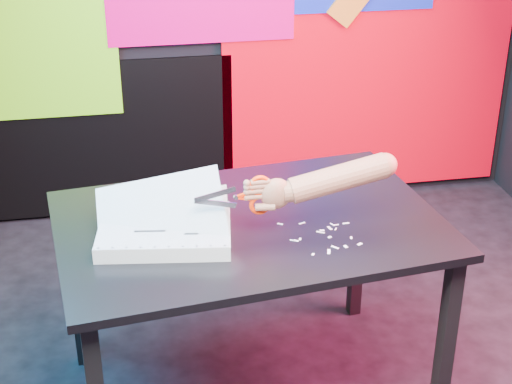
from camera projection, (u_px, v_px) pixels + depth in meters
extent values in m
cube|color=#222229|center=(313.00, 365.00, 3.18)|extent=(3.00, 3.00, 0.01)
cube|color=red|center=(369.00, 52.00, 4.20)|extent=(1.60, 0.02, 1.60)
cube|color=#74EE17|center=(38.00, 20.00, 3.80)|extent=(0.75, 0.02, 1.00)
cube|color=black|center=(111.00, 139.00, 4.15)|extent=(1.30, 0.02, 0.85)
cube|color=black|center=(75.00, 287.00, 3.04)|extent=(0.06, 0.06, 0.72)
cube|color=black|center=(445.00, 346.00, 2.71)|extent=(0.06, 0.06, 0.72)
cube|color=black|center=(358.00, 242.00, 3.35)|extent=(0.06, 0.06, 0.72)
cube|color=black|center=(249.00, 225.00, 2.71)|extent=(1.40, 1.02, 0.03)
cube|color=silver|center=(165.00, 231.00, 2.58)|extent=(0.47, 0.37, 0.05)
cube|color=white|center=(165.00, 224.00, 2.57)|extent=(0.47, 0.37, 0.00)
cube|color=white|center=(165.00, 223.00, 2.57)|extent=(0.45, 0.35, 0.13)
cube|color=white|center=(161.00, 215.00, 2.57)|extent=(0.42, 0.31, 0.23)
cylinder|color=#2C2C30|center=(98.00, 248.00, 2.43)|extent=(0.01, 0.01, 0.00)
cylinder|color=#2C2C30|center=(112.00, 248.00, 2.43)|extent=(0.01, 0.01, 0.00)
cylinder|color=#2C2C30|center=(126.00, 247.00, 2.43)|extent=(0.01, 0.01, 0.00)
cylinder|color=#2C2C30|center=(141.00, 247.00, 2.44)|extent=(0.01, 0.01, 0.00)
cylinder|color=#2C2C30|center=(155.00, 247.00, 2.44)|extent=(0.01, 0.01, 0.00)
cylinder|color=#2C2C30|center=(169.00, 247.00, 2.44)|extent=(0.01, 0.01, 0.00)
cylinder|color=#2C2C30|center=(183.00, 246.00, 2.44)|extent=(0.01, 0.01, 0.00)
cylinder|color=#2C2C30|center=(197.00, 246.00, 2.44)|extent=(0.01, 0.01, 0.00)
cylinder|color=#2C2C30|center=(211.00, 246.00, 2.44)|extent=(0.01, 0.01, 0.00)
cylinder|color=#2C2C30|center=(225.00, 245.00, 2.45)|extent=(0.01, 0.01, 0.00)
cylinder|color=#2C2C30|center=(110.00, 205.00, 2.69)|extent=(0.01, 0.01, 0.00)
cylinder|color=#2C2C30|center=(123.00, 205.00, 2.69)|extent=(0.01, 0.01, 0.00)
cylinder|color=#2C2C30|center=(136.00, 205.00, 2.70)|extent=(0.01, 0.01, 0.00)
cylinder|color=#2C2C30|center=(148.00, 204.00, 2.70)|extent=(0.01, 0.01, 0.00)
cylinder|color=#2C2C30|center=(161.00, 204.00, 2.70)|extent=(0.01, 0.01, 0.00)
cylinder|color=#2C2C30|center=(174.00, 204.00, 2.70)|extent=(0.01, 0.01, 0.00)
cylinder|color=#2C2C30|center=(186.00, 204.00, 2.70)|extent=(0.01, 0.01, 0.00)
cylinder|color=#2C2C30|center=(199.00, 203.00, 2.70)|extent=(0.01, 0.01, 0.00)
cylinder|color=#2C2C30|center=(212.00, 203.00, 2.71)|extent=(0.01, 0.01, 0.00)
cylinder|color=#2C2C30|center=(224.00, 203.00, 2.71)|extent=(0.01, 0.01, 0.00)
cube|color=black|center=(135.00, 217.00, 2.62)|extent=(0.08, 0.02, 0.00)
cube|color=black|center=(172.00, 219.00, 2.60)|extent=(0.06, 0.02, 0.00)
cube|color=black|center=(150.00, 231.00, 2.53)|extent=(0.10, 0.03, 0.00)
cube|color=black|center=(192.00, 234.00, 2.51)|extent=(0.05, 0.02, 0.00)
cube|color=silver|center=(215.00, 195.00, 2.51)|extent=(0.14, 0.00, 0.05)
cube|color=silver|center=(215.00, 203.00, 2.52)|extent=(0.14, 0.00, 0.05)
cylinder|color=silver|center=(236.00, 197.00, 2.53)|extent=(0.01, 0.01, 0.01)
cube|color=#FF2D06|center=(243.00, 198.00, 2.53)|extent=(0.05, 0.01, 0.02)
cube|color=#FF2D06|center=(243.00, 195.00, 2.53)|extent=(0.05, 0.01, 0.02)
torus|color=#FF2D06|center=(260.00, 186.00, 2.52)|extent=(0.07, 0.02, 0.07)
torus|color=#FF2D06|center=(260.00, 205.00, 2.55)|extent=(0.07, 0.02, 0.07)
ellipsoid|color=#9C6B52|center=(276.00, 194.00, 2.55)|extent=(0.10, 0.06, 0.11)
cylinder|color=#9C6B52|center=(260.00, 196.00, 2.54)|extent=(0.08, 0.02, 0.02)
cylinder|color=#9C6B52|center=(260.00, 191.00, 2.53)|extent=(0.07, 0.02, 0.02)
cylinder|color=#9C6B52|center=(260.00, 186.00, 2.52)|extent=(0.07, 0.02, 0.02)
cylinder|color=#9C6B52|center=(260.00, 182.00, 2.52)|extent=(0.06, 0.02, 0.02)
cylinder|color=#9C6B52|center=(265.00, 207.00, 2.55)|extent=(0.07, 0.04, 0.03)
cylinder|color=#9C6B52|center=(291.00, 191.00, 2.55)|extent=(0.06, 0.07, 0.07)
cylinder|color=#9C6B52|center=(338.00, 178.00, 2.57)|extent=(0.33, 0.09, 0.15)
sphere|color=#9C6B52|center=(385.00, 165.00, 2.58)|extent=(0.08, 0.08, 0.08)
cube|color=white|center=(351.00, 238.00, 2.59)|extent=(0.01, 0.02, 0.00)
cube|color=white|center=(330.00, 237.00, 2.60)|extent=(0.02, 0.01, 0.00)
cube|color=white|center=(329.00, 252.00, 2.51)|extent=(0.02, 0.03, 0.00)
cube|color=white|center=(330.00, 228.00, 2.65)|extent=(0.02, 0.03, 0.00)
cube|color=white|center=(335.00, 247.00, 2.54)|extent=(0.02, 0.03, 0.00)
cube|color=white|center=(332.00, 224.00, 2.68)|extent=(0.01, 0.02, 0.00)
cube|color=white|center=(280.00, 224.00, 2.68)|extent=(0.02, 0.02, 0.00)
cube|color=white|center=(336.00, 229.00, 2.65)|extent=(0.01, 0.02, 0.00)
cube|color=white|center=(322.00, 230.00, 2.64)|extent=(0.02, 0.01, 0.00)
cube|color=white|center=(302.00, 223.00, 2.68)|extent=(0.02, 0.01, 0.00)
cube|color=white|center=(300.00, 239.00, 2.59)|extent=(0.01, 0.02, 0.00)
cube|color=white|center=(346.00, 223.00, 2.68)|extent=(0.02, 0.01, 0.00)
cube|color=white|center=(360.00, 244.00, 2.56)|extent=(0.02, 0.02, 0.00)
cube|color=white|center=(336.00, 225.00, 2.67)|extent=(0.02, 0.01, 0.00)
cube|color=white|center=(346.00, 247.00, 2.54)|extent=(0.01, 0.02, 0.00)
cube|color=white|center=(321.00, 232.00, 2.63)|extent=(0.03, 0.02, 0.00)
cube|color=white|center=(313.00, 254.00, 2.50)|extent=(0.01, 0.01, 0.00)
cube|color=white|center=(296.00, 241.00, 2.58)|extent=(0.02, 0.02, 0.00)
cube|color=white|center=(292.00, 240.00, 2.58)|extent=(0.02, 0.01, 0.00)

